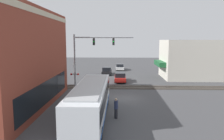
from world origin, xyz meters
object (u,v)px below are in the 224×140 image
(parked_car_red, at_px, (120,77))
(crossing_signal, at_px, (75,74))
(pedestrian_near_bus, at_px, (116,108))
(city_bus, at_px, (91,99))
(parked_car_white, at_px, (120,67))
(parked_car_black, at_px, (107,71))
(pedestrian_at_crossing, at_px, (91,85))

(parked_car_red, bearing_deg, crossing_signal, 139.62)
(parked_car_red, distance_m, pedestrian_near_bus, 17.09)
(city_bus, xyz_separation_m, parked_car_white, (31.13, -2.60, -1.00))
(parked_car_red, relative_size, parked_car_black, 1.14)
(crossing_signal, height_order, parked_car_black, crossing_signal)
(city_bus, bearing_deg, pedestrian_near_bus, -89.29)
(pedestrian_at_crossing, height_order, pedestrian_near_bus, pedestrian_at_crossing)
(parked_car_black, bearing_deg, parked_car_white, -21.09)
(pedestrian_near_bus, bearing_deg, crossing_signal, 29.21)
(parked_car_white, bearing_deg, parked_car_red, 180.00)
(parked_car_red, bearing_deg, city_bus, 171.36)
(parked_car_red, distance_m, parked_car_black, 7.73)
(parked_car_black, bearing_deg, crossing_signal, 166.57)
(city_bus, bearing_deg, crossing_signal, 18.91)
(crossing_signal, distance_m, parked_car_red, 9.44)
(city_bus, distance_m, parked_car_black, 24.41)
(crossing_signal, distance_m, pedestrian_at_crossing, 2.65)
(parked_car_red, height_order, pedestrian_near_bus, pedestrian_near_bus)
(city_bus, relative_size, pedestrian_at_crossing, 6.59)
(parked_car_white, bearing_deg, pedestrian_at_crossing, 169.96)
(crossing_signal, height_order, pedestrian_near_bus, crossing_signal)
(city_bus, height_order, parked_car_black, city_bus)
(pedestrian_near_bus, bearing_deg, parked_car_black, 5.05)
(crossing_signal, bearing_deg, pedestrian_at_crossing, -107.91)
(crossing_signal, height_order, parked_car_red, crossing_signal)
(parked_car_black, relative_size, pedestrian_at_crossing, 2.31)
(parked_car_red, relative_size, pedestrian_at_crossing, 2.63)
(pedestrian_at_crossing, bearing_deg, city_bus, -172.28)
(city_bus, distance_m, parked_car_white, 31.26)
(pedestrian_at_crossing, distance_m, pedestrian_near_bus, 9.90)
(parked_car_white, xyz_separation_m, pedestrian_at_crossing, (-21.82, 3.86, 0.28))
(city_bus, distance_m, pedestrian_at_crossing, 9.43)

